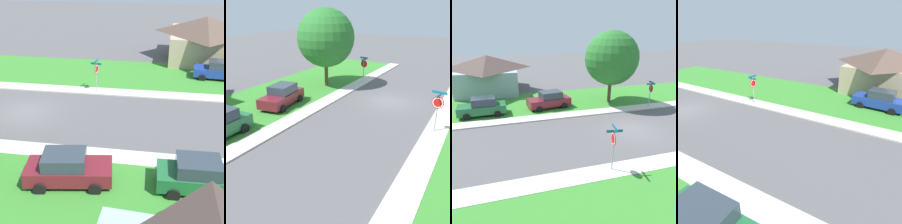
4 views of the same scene
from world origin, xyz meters
The scene contains 10 objects.
ground_plane centered at (0.00, 0.00, 0.00)m, with size 120.00×120.00×0.00m, color #565456.
sidewalk_east centered at (4.70, 12.00, 0.05)m, with size 1.40×56.00×0.10m, color beige.
lawn_east centered at (9.40, 12.00, 0.04)m, with size 8.00×56.00×0.08m, color #38842D.
sidewalk_west centered at (-4.70, 12.00, 0.05)m, with size 1.40×56.00×0.10m, color beige.
stop_sign_near_corner centered at (4.49, -4.56, 1.89)m, with size 0.91×0.91×2.77m.
stop_sign_far_corner centered at (-4.57, 4.44, 1.89)m, with size 0.91×0.91×2.77m.
car_green_far_down_street centered at (6.85, 11.85, 0.87)m, with size 2.14×4.35×1.76m.
car_maroon_kerbside_mid centered at (7.28, 5.36, 0.87)m, with size 2.51×4.52×1.76m.
tree_sidewalk_far centered at (7.51, -1.56, 4.67)m, with size 6.02×5.60×7.65m.
house_right_setback centered at (16.29, 11.33, 2.38)m, with size 9.47×8.35×4.60m.
Camera 3 is at (-14.63, 10.27, 7.73)m, focal length 36.67 mm.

